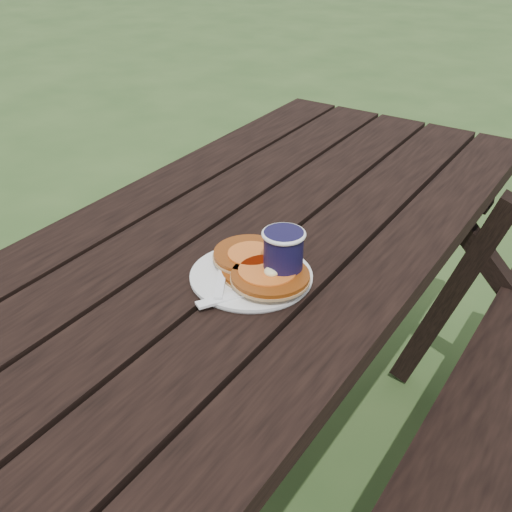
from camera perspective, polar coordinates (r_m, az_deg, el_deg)
The scene contains 7 objects.
ground at distance 1.81m, azimuth -1.23°, elevation -19.65°, with size 60.00×60.00×0.00m, color #2E4A1F.
picnic_table at distance 1.54m, azimuth -1.39°, elevation -10.95°, with size 1.36×1.80×0.75m.
plate at distance 1.19m, azimuth -0.42°, elevation -1.86°, with size 0.22×0.22×0.01m, color white.
pancake_stack at distance 1.18m, azimuth 0.36°, elevation -1.01°, with size 0.21×0.18×0.04m.
knife at distance 1.13m, azimuth -1.01°, elevation -3.29°, with size 0.02×0.18×0.01m, color white.
fork at distance 1.15m, azimuth -3.14°, elevation -2.25°, with size 0.03×0.16×0.01m, color white, non-canonical shape.
coffee_cup at distance 1.15m, azimuth 2.44°, elevation 0.12°, with size 0.08×0.08×0.11m.
Camera 1 is at (0.65, -0.94, 1.40)m, focal length 45.00 mm.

